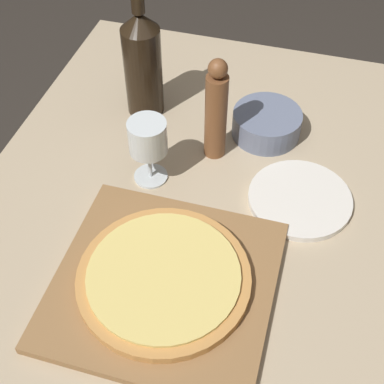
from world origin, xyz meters
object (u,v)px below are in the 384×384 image
object	(u,v)px
pizza	(164,277)
wine_bottle	(143,62)
small_bowl	(267,124)
pepper_mill	(216,112)
wine_glass	(148,140)

from	to	relation	value
pizza	wine_bottle	xyz separation A→B (m)	(-0.19, 0.46, 0.10)
small_bowl	pizza	bearing A→B (deg)	-102.36
wine_bottle	pizza	bearing A→B (deg)	-67.21
pepper_mill	wine_bottle	bearing A→B (deg)	152.62
pizza	wine_bottle	bearing A→B (deg)	112.79
pizza	wine_glass	size ratio (longest dim) A/B	2.05
wine_glass	small_bowl	size ratio (longest dim) A/B	0.97
pizza	wine_glass	world-z (taller)	wine_glass
pepper_mill	wine_glass	distance (m)	0.16
wine_bottle	small_bowl	size ratio (longest dim) A/B	2.12
wine_bottle	pepper_mill	distance (m)	0.22
pizza	pepper_mill	world-z (taller)	pepper_mill
wine_bottle	pepper_mill	bearing A→B (deg)	-27.38
wine_bottle	wine_glass	xyz separation A→B (m)	(0.08, -0.21, -0.02)
wine_glass	small_bowl	world-z (taller)	wine_glass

